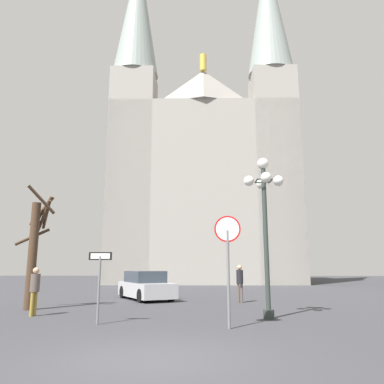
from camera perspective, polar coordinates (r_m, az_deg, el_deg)
name	(u,v)px	position (r m, az deg, el deg)	size (l,w,h in m)	color
ground_plane	(150,360)	(7.53, -6.44, -24.26)	(120.00, 120.00, 0.00)	#38383D
cathedral	(203,171)	(40.39, 1.73, 3.20)	(19.30, 12.76, 37.68)	gray
stop_sign	(228,249)	(10.76, 5.53, -8.67)	(0.76, 0.14, 3.13)	slate
one_way_arrow_sign	(99,277)	(11.82, -14.06, -12.55)	(0.71, 0.07, 2.11)	slate
street_lamp	(265,207)	(13.07, 11.11, -2.35)	(1.39, 1.39, 5.46)	#2D3833
bare_tree	(34,247)	(16.52, -23.11, -7.78)	(1.78, 1.79, 4.88)	#473323
parked_car_near_silver	(146,286)	(19.95, -7.15, -14.16)	(3.55, 4.57, 1.44)	#B7B7BC
pedestrian_walking	(35,286)	(14.44, -23.02, -13.23)	(0.32, 0.32, 1.65)	olive
pedestrian_standing	(240,280)	(18.25, 7.36, -13.21)	(0.32, 0.32, 1.75)	#594C47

